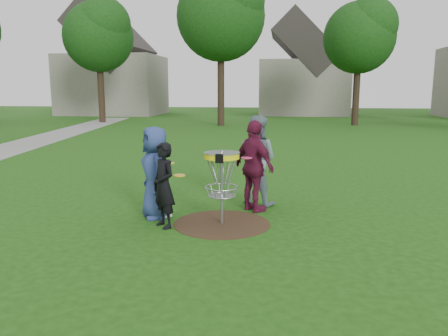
# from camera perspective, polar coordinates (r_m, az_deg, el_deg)

# --- Properties ---
(ground) EXTENTS (100.00, 100.00, 0.00)m
(ground) POSITION_cam_1_polar(r_m,az_deg,el_deg) (8.18, -0.28, -7.29)
(ground) COLOR #19470F
(ground) RESTS_ON ground
(dirt_patch) EXTENTS (1.80, 1.80, 0.01)m
(dirt_patch) POSITION_cam_1_polar(r_m,az_deg,el_deg) (8.18, -0.28, -7.26)
(dirt_patch) COLOR #47331E
(dirt_patch) RESTS_ON ground
(player_blue) EXTENTS (0.92, 1.03, 1.77)m
(player_blue) POSITION_cam_1_polar(r_m,az_deg,el_deg) (8.46, -8.93, -0.60)
(player_blue) COLOR navy
(player_blue) RESTS_ON ground
(player_black) EXTENTS (0.66, 0.66, 1.54)m
(player_black) POSITION_cam_1_polar(r_m,az_deg,el_deg) (7.87, -7.88, -2.26)
(player_black) COLOR black
(player_black) RESTS_ON ground
(player_grey) EXTENTS (1.12, 1.00, 1.93)m
(player_grey) POSITION_cam_1_polar(r_m,az_deg,el_deg) (9.38, 4.16, 1.03)
(player_grey) COLOR slate
(player_grey) RESTS_ON ground
(player_maroon) EXTENTS (1.08, 1.10, 1.86)m
(player_maroon) POSITION_cam_1_polar(r_m,az_deg,el_deg) (8.81, 3.98, 0.21)
(player_maroon) COLOR maroon
(player_maroon) RESTS_ON ground
(disc_on_grass) EXTENTS (0.22, 0.22, 0.02)m
(disc_on_grass) POSITION_cam_1_polar(r_m,az_deg,el_deg) (8.72, -7.52, -6.19)
(disc_on_grass) COLOR white
(disc_on_grass) RESTS_ON ground
(disc_golf_basket) EXTENTS (0.66, 0.67, 1.38)m
(disc_golf_basket) POSITION_cam_1_polar(r_m,az_deg,el_deg) (7.93, -0.28, -0.25)
(disc_golf_basket) COLOR #9EA0A5
(disc_golf_basket) RESTS_ON ground
(held_discs) EXTENTS (1.70, 1.71, 0.25)m
(held_discs) POSITION_cam_1_polar(r_m,az_deg,el_deg) (8.42, -1.45, 0.85)
(held_discs) COLOR #CAD117
(held_discs) RESTS_ON ground
(tree_row) EXTENTS (51.20, 17.42, 9.90)m
(tree_row) POSITION_cam_1_polar(r_m,az_deg,el_deg) (28.64, 6.53, 17.79)
(tree_row) COLOR #38281C
(tree_row) RESTS_ON ground
(house_row) EXTENTS (44.50, 10.65, 11.62)m
(house_row) POSITION_cam_1_polar(r_m,az_deg,el_deg) (40.99, 13.02, 12.45)
(house_row) COLOR gray
(house_row) RESTS_ON ground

